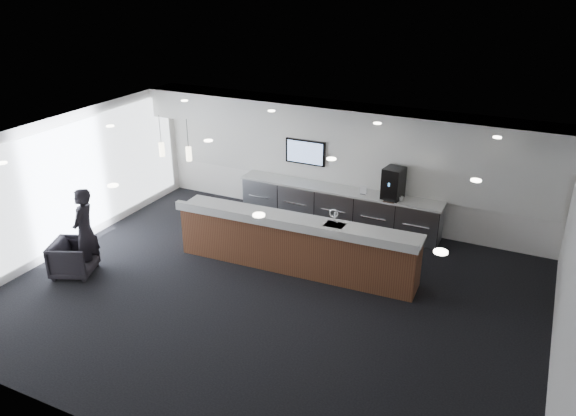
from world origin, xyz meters
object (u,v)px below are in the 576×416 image
at_px(service_counter, 295,244).
at_px(armchair, 74,258).
at_px(lounge_guest, 85,231).
at_px(coffee_machine, 393,183).

bearing_deg(service_counter, armchair, -153.55).
bearing_deg(lounge_guest, armchair, -57.82).
bearing_deg(coffee_machine, armchair, -130.82).
bearing_deg(armchair, coffee_machine, -72.02).
height_order(coffee_machine, armchair, coffee_machine).
bearing_deg(service_counter, coffee_machine, 58.54).
distance_m(service_counter, lounge_guest, 4.30).
xyz_separation_m(armchair, lounge_guest, (0.19, 0.23, 0.55)).
xyz_separation_m(coffee_machine, lounge_guest, (-5.16, -4.37, -0.40)).
relative_size(armchair, lounge_guest, 0.45).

